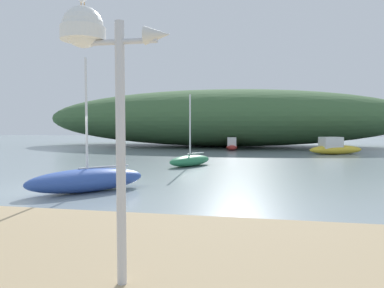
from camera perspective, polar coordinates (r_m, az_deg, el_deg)
ground_plane at (r=13.30m, az=-19.85°, el=-6.73°), size 120.00×120.00×0.00m
distant_hill at (r=38.00m, az=4.74°, el=4.14°), size 38.44×14.82×5.90m
mast_structure at (r=4.76m, az=-15.16°, el=13.83°), size 1.40×0.56×3.50m
sailboat_inner_mooring at (r=12.43m, az=-16.32°, el=-5.48°), size 3.58×3.67×4.42m
motorboat_east_reach at (r=29.14m, az=21.76°, el=-0.58°), size 4.45×2.79×1.31m
sailboat_mid_channel at (r=19.28m, az=-0.31°, el=-2.60°), size 2.36×3.11×3.85m
motorboat_outer_mooring at (r=32.00m, az=6.35°, el=-0.22°), size 1.28×3.39×1.15m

